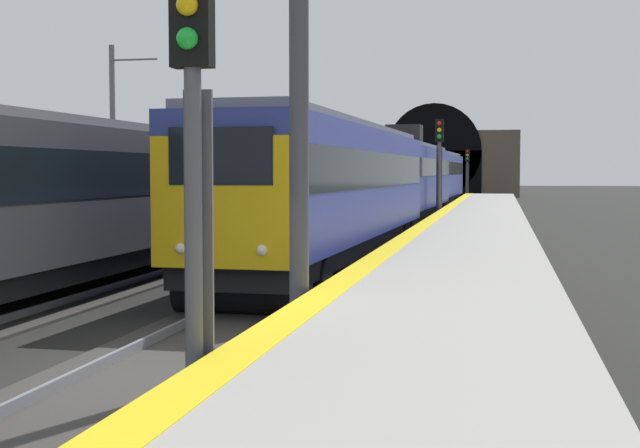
# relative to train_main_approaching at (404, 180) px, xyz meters

# --- Properties ---
(ground_plane) EXTENTS (320.00, 320.00, 0.00)m
(ground_plane) POSITION_rel_train_main_approaching_xyz_m (-31.35, -0.00, -2.36)
(ground_plane) COLOR black
(platform_right) EXTENTS (112.00, 3.52, 1.08)m
(platform_right) POSITION_rel_train_main_approaching_xyz_m (-31.35, -3.77, -1.81)
(platform_right) COLOR #9E9B93
(platform_right) RESTS_ON ground_plane
(platform_right_edge_strip) EXTENTS (112.00, 0.50, 0.01)m
(platform_right_edge_strip) POSITION_rel_train_main_approaching_xyz_m (-31.35, -2.26, -1.27)
(platform_right_edge_strip) COLOR yellow
(platform_right_edge_strip) RESTS_ON platform_right
(track_main_line) EXTENTS (160.00, 2.88, 0.21)m
(track_main_line) POSITION_rel_train_main_approaching_xyz_m (-31.35, -0.00, -2.31)
(track_main_line) COLOR #383533
(track_main_line) RESTS_ON ground_plane
(train_main_approaching) EXTENTS (55.39, 3.29, 5.00)m
(train_main_approaching) POSITION_rel_train_main_approaching_xyz_m (0.00, 0.00, 0.00)
(train_main_approaching) COLOR navy
(train_main_approaching) RESTS_ON ground_plane
(train_adjacent_platform) EXTENTS (39.03, 2.76, 4.79)m
(train_adjacent_platform) POSITION_rel_train_main_approaching_xyz_m (-13.94, 4.78, -0.11)
(train_adjacent_platform) COLOR #333338
(train_adjacent_platform) RESTS_ON ground_plane
(railway_signal_near) EXTENTS (0.39, 0.38, 4.77)m
(railway_signal_near) POSITION_rel_train_main_approaching_xyz_m (-34.66, -1.83, 0.55)
(railway_signal_near) COLOR #4C4C54
(railway_signal_near) RESTS_ON ground_plane
(railway_signal_mid) EXTENTS (0.39, 0.38, 5.15)m
(railway_signal_mid) POSITION_rel_train_main_approaching_xyz_m (-1.82, -1.83, 0.76)
(railway_signal_mid) COLOR #4C4C54
(railway_signal_mid) RESTS_ON ground_plane
(railway_signal_far) EXTENTS (0.39, 0.38, 4.61)m
(railway_signal_far) POSITION_rel_train_main_approaching_xyz_m (32.29, -1.83, 0.46)
(railway_signal_far) COLOR #38383D
(railway_signal_far) RESTS_ON ground_plane
(tunnel_portal) EXTENTS (2.74, 17.83, 9.99)m
(tunnel_portal) POSITION_rel_train_main_approaching_xyz_m (52.27, 2.39, 1.20)
(tunnel_portal) COLOR #51473D
(tunnel_portal) RESTS_ON ground_plane
(catenary_mast_near) EXTENTS (0.22, 2.04, 7.80)m
(catenary_mast_near) POSITION_rel_train_main_approaching_xyz_m (-9.42, 10.67, 1.65)
(catenary_mast_near) COLOR #595B60
(catenary_mast_near) RESTS_ON ground_plane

